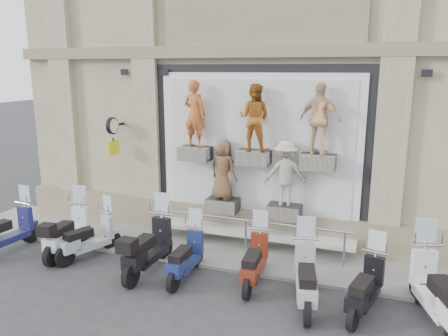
{
  "coord_description": "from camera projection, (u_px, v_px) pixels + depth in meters",
  "views": [
    {
      "loc": [
        2.85,
        -7.48,
        4.45
      ],
      "look_at": [
        -0.52,
        1.9,
        2.17
      ],
      "focal_mm": 35.0,
      "sensor_mm": 36.0,
      "label": 1
    }
  ],
  "objects": [
    {
      "name": "scooter_g",
      "position": [
        306.0,
        267.0,
        8.25
      ],
      "size": [
        0.96,
        2.01,
        1.57
      ],
      "primitive_type": null,
      "rotation": [
        0.0,
        0.0,
        0.21
      ],
      "color": "#9FA1A6",
      "rests_on": "ground"
    },
    {
      "name": "scooter_h",
      "position": [
        366.0,
        278.0,
        7.96
      ],
      "size": [
        0.93,
        1.85,
        1.44
      ],
      "primitive_type": null,
      "rotation": [
        0.0,
        0.0,
        -0.25
      ],
      "color": "black",
      "rests_on": "ground"
    },
    {
      "name": "scooter_e",
      "position": [
        186.0,
        248.0,
        9.32
      ],
      "size": [
        0.52,
        1.74,
        1.41
      ],
      "primitive_type": null,
      "rotation": [
        0.0,
        0.0,
        0.01
      ],
      "color": "navy",
      "rests_on": "ground"
    },
    {
      "name": "clock_sign_bracket",
      "position": [
        113.0,
        131.0,
        11.72
      ],
      "size": [
        0.1,
        0.8,
        1.02
      ],
      "color": "black",
      "rests_on": "ground"
    },
    {
      "name": "scooter_a",
      "position": [
        5.0,
        222.0,
        10.65
      ],
      "size": [
        0.76,
        1.97,
        1.56
      ],
      "primitive_type": null,
      "rotation": [
        0.0,
        0.0,
        -0.11
      ],
      "color": "#16184E",
      "rests_on": "ground"
    },
    {
      "name": "building",
      "position": [
        294.0,
        18.0,
        13.87
      ],
      "size": [
        14.0,
        8.6,
        12.0
      ],
      "primitive_type": null,
      "color": "#C3B48E",
      "rests_on": "ground"
    },
    {
      "name": "scooter_d",
      "position": [
        148.0,
        237.0,
        9.58
      ],
      "size": [
        0.62,
        2.06,
        1.67
      ],
      "primitive_type": null,
      "rotation": [
        0.0,
        0.0,
        -0.01
      ],
      "color": "black",
      "rests_on": "ground"
    },
    {
      "name": "scooter_c",
      "position": [
        88.0,
        230.0,
        10.35
      ],
      "size": [
        1.11,
        1.83,
        1.43
      ],
      "primitive_type": null,
      "rotation": [
        0.0,
        0.0,
        -0.37
      ],
      "color": "#9EA5AB",
      "rests_on": "ground"
    },
    {
      "name": "scooter_i",
      "position": [
        439.0,
        279.0,
        7.6
      ],
      "size": [
        1.24,
        2.22,
        1.73
      ],
      "primitive_type": null,
      "rotation": [
        0.0,
        0.0,
        0.31
      ],
      "color": "silver",
      "rests_on": "ground"
    },
    {
      "name": "ground",
      "position": [
        217.0,
        294.0,
        8.79
      ],
      "size": [
        90.0,
        90.0,
        0.0
      ],
      "primitive_type": "plane",
      "color": "#303033",
      "rests_on": "ground"
    },
    {
      "name": "scooter_f",
      "position": [
        254.0,
        252.0,
        9.07
      ],
      "size": [
        0.64,
        1.81,
        1.45
      ],
      "primitive_type": null,
      "rotation": [
        0.0,
        0.0,
        0.07
      ],
      "color": "maroon",
      "rests_on": "ground"
    },
    {
      "name": "sidewalk",
      "position": [
        247.0,
        252.0,
        10.71
      ],
      "size": [
        16.0,
        2.2,
        0.08
      ],
      "primitive_type": "cube",
      "color": "gray",
      "rests_on": "ground"
    },
    {
      "name": "scooter_b",
      "position": [
        67.0,
        223.0,
        10.56
      ],
      "size": [
        0.79,
        1.99,
        1.58
      ],
      "primitive_type": null,
      "rotation": [
        0.0,
        0.0,
        0.12
      ],
      "color": "white",
      "rests_on": "ground"
    },
    {
      "name": "guard_rail",
      "position": [
        246.0,
        238.0,
        10.53
      ],
      "size": [
        5.06,
        0.1,
        0.93
      ],
      "primitive_type": null,
      "color": "#9EA0A5",
      "rests_on": "ground"
    },
    {
      "name": "shop_vitrine",
      "position": [
        259.0,
        154.0,
        10.76
      ],
      "size": [
        5.6,
        0.83,
        4.3
      ],
      "color": "black",
      "rests_on": "ground"
    }
  ]
}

